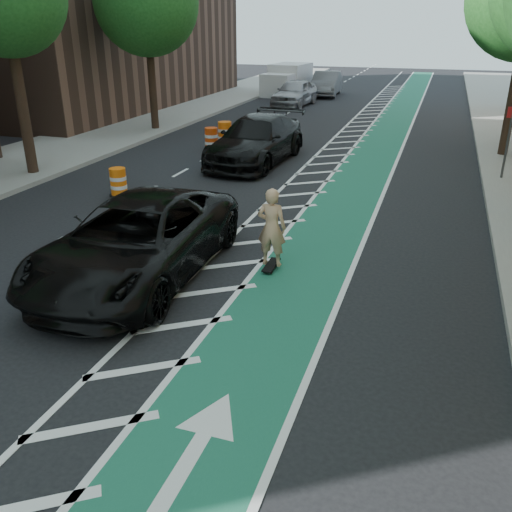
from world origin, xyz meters
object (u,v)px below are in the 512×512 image
at_px(skateboarder, 272,227).
at_px(barrel_a, 118,183).
at_px(suv_far, 256,140).
at_px(suv_near, 137,240).

xyz_separation_m(skateboarder, barrel_a, (-6.10, 3.70, -0.56)).
distance_m(suv_far, barrel_a, 6.10).
xyz_separation_m(suv_near, suv_far, (-0.88, 10.40, 0.03)).
relative_size(suv_far, barrel_a, 6.82).
distance_m(skateboarder, suv_far, 9.79).
xyz_separation_m(suv_far, barrel_a, (-2.67, -5.46, -0.45)).
relative_size(skateboarder, barrel_a, 2.01).
bearing_deg(barrel_a, suv_far, 63.94).
height_order(skateboarder, suv_near, skateboarder).
bearing_deg(barrel_a, suv_near, -54.27).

